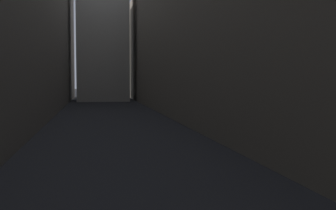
% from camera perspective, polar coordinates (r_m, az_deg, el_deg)
% --- Properties ---
extents(ground_plane, '(264.00, 264.00, 0.00)m').
position_cam_1_polar(ground_plane, '(35.12, -7.29, -2.58)').
color(ground_plane, '#232326').
extents(building_block_right, '(12.06, 108.00, 18.51)m').
position_cam_1_polar(building_block_right, '(39.56, 9.73, 11.51)').
color(building_block_right, '#756B5B').
rests_on(building_block_right, ground).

